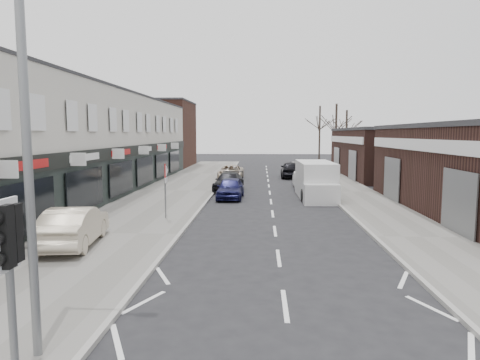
# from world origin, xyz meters

# --- Properties ---
(ground) EXTENTS (160.00, 160.00, 0.00)m
(ground) POSITION_xyz_m (0.00, 0.00, 0.00)
(ground) COLOR black
(ground) RESTS_ON ground
(pavement_left) EXTENTS (5.50, 64.00, 0.12)m
(pavement_left) POSITION_xyz_m (-6.75, 22.00, 0.06)
(pavement_left) COLOR slate
(pavement_left) RESTS_ON ground
(pavement_right) EXTENTS (3.50, 64.00, 0.12)m
(pavement_right) POSITION_xyz_m (5.75, 22.00, 0.06)
(pavement_right) COLOR slate
(pavement_right) RESTS_ON ground
(shop_terrace_left) EXTENTS (8.00, 41.00, 7.10)m
(shop_terrace_left) POSITION_xyz_m (-13.50, 19.50, 3.55)
(shop_terrace_left) COLOR beige
(shop_terrace_left) RESTS_ON ground
(brick_block_far) EXTENTS (8.00, 10.00, 8.00)m
(brick_block_far) POSITION_xyz_m (-13.50, 45.00, 4.00)
(brick_block_far) COLOR #49281F
(brick_block_far) RESTS_ON ground
(right_unit_far) EXTENTS (10.00, 16.00, 4.50)m
(right_unit_far) POSITION_xyz_m (12.50, 34.00, 2.25)
(right_unit_far) COLOR #341C17
(right_unit_far) RESTS_ON ground
(tree_far_a) EXTENTS (3.60, 3.60, 8.00)m
(tree_far_a) POSITION_xyz_m (9.00, 48.00, 0.00)
(tree_far_a) COLOR #382D26
(tree_far_a) RESTS_ON ground
(tree_far_b) EXTENTS (3.60, 3.60, 7.50)m
(tree_far_b) POSITION_xyz_m (11.50, 54.00, 0.00)
(tree_far_b) COLOR #382D26
(tree_far_b) RESTS_ON ground
(tree_far_c) EXTENTS (3.60, 3.60, 8.50)m
(tree_far_c) POSITION_xyz_m (8.50, 60.00, 0.00)
(tree_far_c) COLOR #382D26
(tree_far_c) RESTS_ON ground
(traffic_light) EXTENTS (0.28, 0.60, 3.10)m
(traffic_light) POSITION_xyz_m (-4.40, -2.02, 2.41)
(traffic_light) COLOR slate
(traffic_light) RESTS_ON pavement_left
(street_lamp) EXTENTS (2.23, 0.22, 8.00)m
(street_lamp) POSITION_xyz_m (-4.53, -0.80, 4.62)
(street_lamp) COLOR slate
(street_lamp) RESTS_ON pavement_left
(warning_sign) EXTENTS (0.12, 0.80, 2.70)m
(warning_sign) POSITION_xyz_m (-5.16, 12.00, 2.20)
(warning_sign) COLOR slate
(warning_sign) RESTS_ON pavement_left
(white_van) EXTENTS (2.24, 6.08, 2.35)m
(white_van) POSITION_xyz_m (2.94, 19.68, 1.11)
(white_van) COLOR silver
(white_van) RESTS_ON ground
(sedan_on_pavement) EXTENTS (2.08, 4.53, 1.44)m
(sedan_on_pavement) POSITION_xyz_m (-7.39, 6.83, 0.84)
(sedan_on_pavement) COLOR #C4B59C
(sedan_on_pavement) RESTS_ON pavement_left
(pedestrian) EXTENTS (0.72, 0.55, 1.79)m
(pedestrian) POSITION_xyz_m (-9.20, 5.39, 1.01)
(pedestrian) COLOR black
(pedestrian) RESTS_ON pavement_left
(parked_car_left_a) EXTENTS (1.69, 4.01, 1.35)m
(parked_car_left_a) POSITION_xyz_m (-2.59, 19.13, 0.68)
(parked_car_left_a) COLOR #141541
(parked_car_left_a) RESTS_ON ground
(parked_car_left_b) EXTENTS (2.20, 4.67, 1.32)m
(parked_car_left_b) POSITION_xyz_m (-2.99, 22.88, 0.66)
(parked_car_left_b) COLOR black
(parked_car_left_b) RESTS_ON ground
(parked_car_left_c) EXTENTS (2.22, 4.72, 1.30)m
(parked_car_left_c) POSITION_xyz_m (-3.40, 30.86, 0.65)
(parked_car_left_c) COLOR #C2B09B
(parked_car_left_c) RESTS_ON ground
(parked_car_right_a) EXTENTS (1.41, 3.92, 1.28)m
(parked_car_right_a) POSITION_xyz_m (2.59, 25.05, 0.64)
(parked_car_right_a) COLOR silver
(parked_car_right_a) RESTS_ON ground
(parked_car_right_b) EXTENTS (2.01, 4.75, 1.60)m
(parked_car_right_b) POSITION_xyz_m (2.20, 32.57, 0.80)
(parked_car_right_b) COLOR black
(parked_car_right_b) RESTS_ON ground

